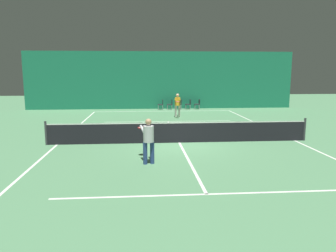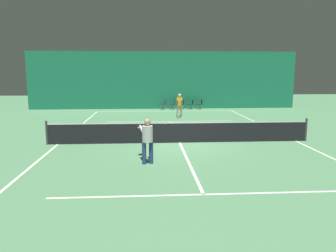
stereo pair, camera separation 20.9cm
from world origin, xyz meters
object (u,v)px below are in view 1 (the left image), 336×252
object	(u,v)px
player_far	(178,103)
courtside_chair_2	(180,104)
tennis_net	(179,132)
courtside_chair_4	(198,103)
player_near	(148,137)
courtside_chair_3	(189,103)
courtside_chair_0	(161,104)
courtside_chair_1	(171,104)

from	to	relation	value
player_far	courtside_chair_2	distance (m)	4.67
tennis_net	courtside_chair_4	distance (m)	13.53
courtside_chair_4	tennis_net	bearing A→B (deg)	-13.31
player_near	courtside_chair_4	distance (m)	17.12
courtside_chair_3	tennis_net	bearing A→B (deg)	-10.03
courtside_chair_0	courtside_chair_4	bearing A→B (deg)	90.00
tennis_net	player_far	world-z (taller)	player_far
courtside_chair_4	player_far	bearing A→B (deg)	-26.22
player_far	tennis_net	bearing A→B (deg)	0.57
player_near	courtside_chair_0	bearing A→B (deg)	-18.07
tennis_net	courtside_chair_2	world-z (taller)	tennis_net
tennis_net	courtside_chair_0	size ratio (longest dim) A/B	14.29
tennis_net	courtside_chair_2	bearing A→B (deg)	83.32
courtside_chair_0	tennis_net	bearing A→B (deg)	0.14
courtside_chair_0	courtside_chair_1	bearing A→B (deg)	90.00
courtside_chair_0	courtside_chair_4	distance (m)	3.15
courtside_chair_3	courtside_chair_0	bearing A→B (deg)	-90.00
courtside_chair_2	courtside_chair_3	distance (m)	0.79
tennis_net	player_near	size ratio (longest dim) A/B	7.40
player_far	courtside_chair_2	bearing A→B (deg)	177.76
courtside_chair_2	courtside_chair_3	bearing A→B (deg)	90.00
player_near	tennis_net	bearing A→B (deg)	-37.18
courtside_chair_2	courtside_chair_3	xyz separation A→B (m)	(0.79, 0.00, 0.00)
player_far	courtside_chair_2	world-z (taller)	player_far
player_far	courtside_chair_0	distance (m)	4.70
courtside_chair_0	courtside_chair_3	distance (m)	2.36
courtside_chair_2	tennis_net	bearing A→B (deg)	-6.68
player_near	courtside_chair_3	xyz separation A→B (m)	(3.82, 16.49, -0.46)
courtside_chair_1	courtside_chair_3	bearing A→B (deg)	90.00
courtside_chair_1	courtside_chair_2	distance (m)	0.79
courtside_chair_0	courtside_chair_3	xyz separation A→B (m)	(2.36, 0.00, 0.00)
courtside_chair_2	courtside_chair_0	bearing A→B (deg)	-90.00
player_far	courtside_chair_3	distance (m)	4.84
courtside_chair_3	courtside_chair_4	bearing A→B (deg)	90.00
courtside_chair_2	courtside_chair_4	bearing A→B (deg)	90.00
player_near	courtside_chair_2	xyz separation A→B (m)	(3.03, 16.49, -0.46)
courtside_chair_4	player_near	bearing A→B (deg)	-15.60
courtside_chair_1	courtside_chair_2	bearing A→B (deg)	90.00
courtside_chair_0	courtside_chair_1	distance (m)	0.79
courtside_chair_0	courtside_chair_2	xyz separation A→B (m)	(1.57, 0.00, 0.00)
courtside_chair_2	courtside_chair_4	size ratio (longest dim) A/B	1.00
player_far	courtside_chair_1	bearing A→B (deg)	-172.48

